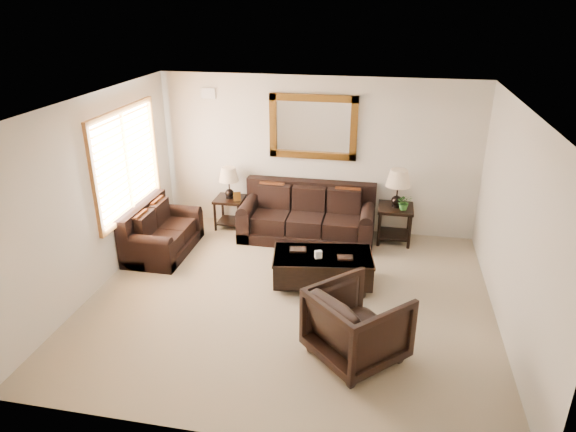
% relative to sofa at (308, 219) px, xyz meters
% --- Properties ---
extents(room, '(5.51, 5.01, 2.71)m').
position_rel_sofa_xyz_m(room, '(0.07, -2.05, 1.01)').
color(room, gray).
rests_on(room, ground).
extents(window, '(0.07, 1.96, 1.66)m').
position_rel_sofa_xyz_m(window, '(-2.63, -1.15, 1.21)').
color(window, white).
rests_on(window, room).
extents(mirror, '(1.50, 0.06, 1.10)m').
position_rel_sofa_xyz_m(mirror, '(0.00, 0.41, 1.51)').
color(mirror, '#45280D').
rests_on(mirror, room).
extents(air_vent, '(0.25, 0.02, 0.18)m').
position_rel_sofa_xyz_m(air_vent, '(-1.83, 0.43, 2.01)').
color(air_vent, '#999999').
rests_on(air_vent, room).
extents(sofa, '(2.27, 0.98, 0.93)m').
position_rel_sofa_xyz_m(sofa, '(0.00, 0.00, 0.00)').
color(sofa, black).
rests_on(sofa, room).
extents(loveseat, '(0.86, 1.45, 0.81)m').
position_rel_sofa_xyz_m(loveseat, '(-2.28, -1.02, -0.04)').
color(loveseat, black).
rests_on(loveseat, room).
extents(end_table_left, '(0.51, 0.51, 1.13)m').
position_rel_sofa_xyz_m(end_table_left, '(-1.44, 0.15, 0.40)').
color(end_table_left, black).
rests_on(end_table_left, room).
extents(end_table_right, '(0.58, 0.58, 1.28)m').
position_rel_sofa_xyz_m(end_table_right, '(1.48, 0.12, 0.50)').
color(end_table_right, black).
rests_on(end_table_right, room).
extents(coffee_table, '(1.52, 0.97, 0.60)m').
position_rel_sofa_xyz_m(coffee_table, '(0.47, -1.56, -0.04)').
color(coffee_table, black).
rests_on(coffee_table, room).
extents(armchair, '(1.28, 1.28, 0.96)m').
position_rel_sofa_xyz_m(armchair, '(1.07, -3.11, 0.14)').
color(armchair, black).
rests_on(armchair, floor).
extents(potted_plant, '(0.28, 0.30, 0.21)m').
position_rel_sofa_xyz_m(potted_plant, '(1.60, 0.01, 0.40)').
color(potted_plant, '#26521C').
rests_on(potted_plant, end_table_right).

